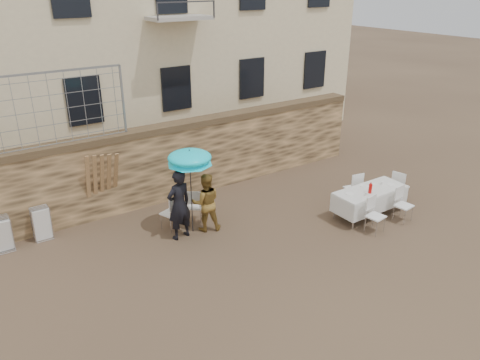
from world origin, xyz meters
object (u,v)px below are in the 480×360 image
chair_stack_left (1,231)px  table_chair_front_right (404,205)px  table_chair_side (400,186)px  chair_stack_right (40,221)px  couple_chair_left (170,212)px  banquet_table (370,191)px  man_suit (179,205)px  soda_bottle (370,188)px  table_chair_front_left (376,215)px  table_chair_back (353,187)px  woman_dress (206,202)px  couple_chair_right (194,205)px  umbrella (190,160)px

chair_stack_left → table_chair_front_right: bearing=-26.0°
table_chair_side → chair_stack_right: (-9.15, 3.62, -0.02)m
couple_chair_left → banquet_table: (4.86, -2.34, 0.25)m
chair_stack_left → couple_chair_left: bearing=-20.0°
table_chair_side → man_suit: bearing=61.1°
soda_bottle → table_chair_side: (1.60, 0.25, -0.43)m
couple_chair_left → table_chair_front_left: same height
table_chair_side → soda_bottle: bearing=85.1°
table_chair_front_right → table_chair_back: (-0.30, 1.55, 0.00)m
soda_bottle → man_suit: bearing=157.4°
man_suit → table_chair_back: man_suit is taller
table_chair_front_left → chair_stack_left: 9.21m
couple_chair_left → chair_stack_left: size_ratio=1.04×
man_suit → chair_stack_right: 3.51m
woman_dress → table_chair_front_left: woman_dress is taller
banquet_table → chair_stack_left: size_ratio=2.28×
banquet_table → couple_chair_right: bearing=150.6°
couple_chair_right → chair_stack_left: bearing=18.4°
table_chair_front_right → banquet_table: bearing=116.5°
man_suit → chair_stack_left: bearing=-36.3°
man_suit → table_chair_front_left: bearing=139.9°
man_suit → table_chair_front_left: (4.26, -2.54, -0.43)m
couple_chair_left → couple_chair_right: size_ratio=1.00×
soda_bottle → table_chair_front_right: bearing=-40.6°
umbrella → couple_chair_right: umbrella is taller
chair_stack_right → couple_chair_right: bearing=-21.0°
table_chair_front_left → man_suit: bearing=141.5°
table_chair_front_right → chair_stack_right: (-8.25, 4.47, -0.02)m
table_chair_side → woman_dress: bearing=59.2°
couple_chair_right → table_chair_back: 4.62m
table_chair_front_left → soda_bottle: bearing=48.6°
woman_dress → chair_stack_left: 4.95m
chair_stack_left → man_suit: bearing=-27.0°
banquet_table → table_chair_back: size_ratio=2.19×
man_suit → table_chair_back: bearing=159.7°
soda_bottle → chair_stack_right: soda_bottle is taller
woman_dress → couple_chair_left: size_ratio=1.62×
table_chair_back → table_chair_front_left: bearing=73.2°
umbrella → soda_bottle: bearing=-25.6°
soda_bottle → table_chair_side: size_ratio=0.27×
umbrella → banquet_table: umbrella is taller
woman_dress → couple_chair_left: bearing=-14.4°
umbrella → couple_chair_right: size_ratio=2.17×
umbrella → table_chair_back: 5.01m
couple_chair_left → couple_chair_right: 0.70m
couple_chair_left → table_chair_side: bearing=139.3°
man_suit → chair_stack_right: (-2.89, 1.93, -0.45)m
table_chair_front_right → soda_bottle: bearing=132.2°
woman_dress → man_suit: bearing=21.8°
couple_chair_left → chair_stack_right: couple_chair_left is taller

